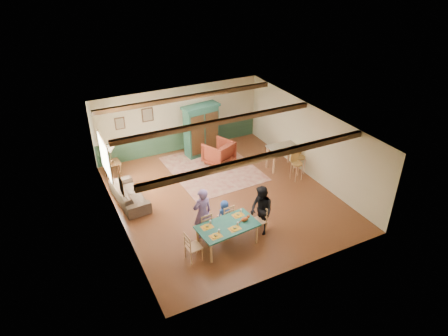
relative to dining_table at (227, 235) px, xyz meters
name	(u,v)px	position (x,y,z in m)	size (l,w,h in m)	color
floor	(223,196)	(1.03, 2.33, -0.35)	(8.00, 8.00, 0.00)	#562A18
wall_back	(179,119)	(1.03, 6.33, 1.00)	(7.00, 0.02, 2.70)	beige
wall_left	(117,187)	(-2.47, 2.33, 1.00)	(0.02, 8.00, 2.70)	beige
wall_right	(309,141)	(4.53, 2.33, 1.00)	(0.02, 8.00, 2.70)	beige
ceiling	(223,124)	(1.03, 2.33, 2.35)	(7.00, 8.00, 0.02)	silver
wainscot_back	(181,140)	(1.03, 6.31, 0.10)	(6.95, 0.03, 0.90)	#213D29
ceiling_beam_front	(261,158)	(1.03, 0.03, 2.26)	(6.95, 0.16, 0.16)	black
ceiling_beam_mid	(218,122)	(1.03, 2.73, 2.26)	(6.95, 0.16, 0.16)	black
ceiling_beam_back	(187,97)	(1.03, 5.33, 2.26)	(6.95, 0.16, 0.16)	black
window_left	(105,157)	(-2.44, 4.03, 1.20)	(0.06, 1.60, 1.30)	white
picture_left_wall	(121,185)	(-2.44, 1.73, 1.40)	(0.04, 0.42, 0.52)	gray
picture_back_a	(148,115)	(-0.27, 6.30, 1.45)	(0.45, 0.04, 0.55)	gray
picture_back_b	(120,123)	(-1.37, 6.30, 1.30)	(0.38, 0.04, 0.48)	gray
dining_table	(227,235)	(0.00, 0.00, 0.00)	(1.70, 0.95, 0.71)	#1E5F51
dining_chair_far_left	(204,224)	(-0.44, 0.64, 0.09)	(0.40, 0.42, 0.90)	tan
dining_chair_far_right	(226,216)	(0.31, 0.71, 0.09)	(0.40, 0.42, 0.90)	tan
dining_chair_end_left	(194,246)	(-1.08, -0.10, 0.09)	(0.40, 0.42, 0.90)	tan
dining_chair_end_right	(258,220)	(1.08, 0.10, 0.09)	(0.40, 0.42, 0.90)	tan
person_man	(202,213)	(-0.45, 0.72, 0.46)	(0.60, 0.39, 1.63)	#8061A7
person_woman	(261,210)	(1.18, 0.11, 0.43)	(0.76, 0.59, 1.56)	black
person_child	(225,214)	(0.31, 0.79, 0.12)	(0.46, 0.30, 0.95)	#294FA5
cat	(245,219)	(0.53, -0.05, 0.44)	(0.34, 0.13, 0.17)	#D05724
place_setting_near_left	(216,235)	(-0.50, -0.28, 0.41)	(0.38, 0.28, 0.11)	gold
place_setting_near_center	(235,227)	(0.12, -0.23, 0.41)	(0.38, 0.28, 0.11)	gold
place_setting_far_left	(207,226)	(-0.54, 0.19, 0.41)	(0.38, 0.28, 0.11)	gold
place_setting_far_right	(238,214)	(0.50, 0.28, 0.41)	(0.38, 0.28, 0.11)	gold
area_rug	(212,168)	(1.51, 4.23, -0.35)	(3.07, 3.64, 0.01)	#C2AB8C
armoire	(201,130)	(1.66, 5.56, 0.70)	(1.50, 0.60, 2.12)	#15362A
armchair	(219,153)	(1.93, 4.53, 0.11)	(0.99, 1.02, 0.92)	#4F170F
sofa	(129,194)	(-1.93, 3.45, -0.06)	(2.04, 0.80, 0.60)	#3F3227
end_table	(113,170)	(-2.05, 5.25, -0.02)	(0.55, 0.55, 0.67)	black
table_lamp	(111,154)	(-2.05, 5.25, 0.62)	(0.34, 0.34, 0.62)	tan
counter_table	(282,157)	(3.92, 3.11, 0.11)	(1.13, 0.66, 0.94)	tan
bar_stool_left	(297,167)	(3.92, 2.13, 0.19)	(0.38, 0.42, 1.08)	#AF8544
bar_stool_right	(300,160)	(4.29, 2.47, 0.19)	(0.38, 0.42, 1.08)	#AF8544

